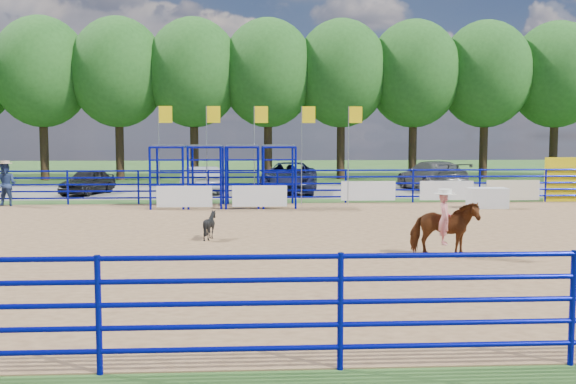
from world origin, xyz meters
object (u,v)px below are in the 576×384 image
object	(u,v)px
announcer_table	(487,198)
car_b	(201,180)
car_c	(290,178)
calf	(210,225)
car_d	(432,176)
spectator_cowboy	(6,184)
car_a	(88,181)
horse_and_rider	(444,224)

from	to	relation	value
announcer_table	car_b	distance (m)	14.50
announcer_table	car_c	bearing A→B (deg)	135.51
calf	car_d	size ratio (longest dim) A/B	0.14
spectator_cowboy	car_a	distance (m)	6.02
car_c	calf	bearing A→B (deg)	-94.24
car_c	car_d	size ratio (longest dim) A/B	1.03
calf	car_c	size ratio (longest dim) A/B	0.14
calf	car_b	size ratio (longest dim) A/B	0.19
car_d	calf	bearing A→B (deg)	47.23
horse_and_rider	car_d	world-z (taller)	horse_and_rider
horse_and_rider	spectator_cowboy	size ratio (longest dim) A/B	1.21
spectator_cowboy	car_b	distance (m)	9.71
car_a	announcer_table	bearing A→B (deg)	-7.86
calf	spectator_cowboy	size ratio (longest dim) A/B	0.42
horse_and_rider	car_a	bearing A→B (deg)	126.23
announcer_table	car_b	size ratio (longest dim) A/B	0.37
calf	spectator_cowboy	distance (m)	12.83
horse_and_rider	car_c	world-z (taller)	horse_and_rider
car_b	car_d	distance (m)	12.36
car_b	horse_and_rider	bearing A→B (deg)	94.53
announcer_table	car_a	distance (m)	19.41
announcer_table	spectator_cowboy	size ratio (longest dim) A/B	0.82
calf	car_a	distance (m)	16.40
announcer_table	spectator_cowboy	world-z (taller)	spectator_cowboy
spectator_cowboy	announcer_table	bearing A→B (deg)	-5.14
calf	announcer_table	bearing A→B (deg)	-90.07
announcer_table	spectator_cowboy	bearing A→B (deg)	174.86
spectator_cowboy	car_a	world-z (taller)	spectator_cowboy
calf	car_c	distance (m)	15.11
horse_and_rider	spectator_cowboy	world-z (taller)	horse_and_rider
announcer_table	car_b	bearing A→B (deg)	147.44
horse_and_rider	car_a	distance (m)	22.00
car_d	car_a	bearing A→B (deg)	-4.81
spectator_cowboy	horse_and_rider	bearing A→B (deg)	-38.93
announcer_table	horse_and_rider	xyz separation A→B (m)	(-4.91, -10.27, 0.38)
calf	car_b	bearing A→B (deg)	-28.69
car_c	car_d	bearing A→B (deg)	15.71
car_a	car_b	bearing A→B (deg)	18.07
horse_and_rider	calf	world-z (taller)	horse_and_rider
horse_and_rider	car_c	bearing A→B (deg)	98.69
car_a	car_b	size ratio (longest dim) A/B	0.90
announcer_table	calf	distance (m)	13.01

